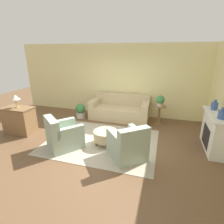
% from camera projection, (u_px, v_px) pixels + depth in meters
% --- Properties ---
extents(ground_plane, '(16.00, 16.00, 0.00)m').
position_uv_depth(ground_plane, '(102.00, 142.00, 5.12)').
color(ground_plane, brown).
extents(wall_back, '(8.98, 0.12, 2.80)m').
position_uv_depth(wall_back, '(123.00, 81.00, 6.97)').
color(wall_back, beige).
rests_on(wall_back, ground_plane).
extents(rug, '(3.15, 2.43, 0.01)m').
position_uv_depth(rug, '(102.00, 141.00, 5.12)').
color(rug, '#B2A893').
rests_on(rug, ground_plane).
extents(couch, '(2.23, 0.97, 0.92)m').
position_uv_depth(couch, '(120.00, 110.00, 6.80)').
color(couch, '#C6B289').
rests_on(couch, ground_plane).
extents(armchair_left, '(1.12, 1.13, 0.89)m').
position_uv_depth(armchair_left, '(63.00, 136.00, 4.72)').
color(armchair_left, '#9EB29E').
rests_on(armchair_left, rug).
extents(armchair_right, '(1.12, 1.13, 0.89)m').
position_uv_depth(armchair_right, '(128.00, 145.00, 4.23)').
color(armchair_right, '#9EB29E').
rests_on(armchair_right, rug).
extents(ottoman_table, '(0.68, 0.68, 0.39)m').
position_uv_depth(ottoman_table, '(106.00, 135.00, 4.92)').
color(ottoman_table, '#C6B289').
rests_on(ottoman_table, rug).
extents(side_table, '(0.47, 0.47, 0.70)m').
position_uv_depth(side_table, '(159.00, 112.00, 6.18)').
color(side_table, olive).
rests_on(side_table, ground_plane).
extents(fireplace, '(0.44, 1.40, 1.00)m').
position_uv_depth(fireplace, '(214.00, 131.00, 4.58)').
color(fireplace, white).
rests_on(fireplace, ground_plane).
extents(dresser, '(0.96, 0.57, 0.85)m').
position_uv_depth(dresser, '(19.00, 120.00, 5.57)').
color(dresser, olive).
rests_on(dresser, ground_plane).
extents(vase_mantel_near, '(0.16, 0.16, 0.28)m').
position_uv_depth(vase_mantel_near, '(215.00, 106.00, 4.71)').
color(vase_mantel_near, '#38569E').
rests_on(vase_mantel_near, fireplace).
extents(vase_mantel_far, '(0.17, 0.17, 0.28)m').
position_uv_depth(vase_mantel_far, '(222.00, 114.00, 4.07)').
color(vase_mantel_far, '#38569E').
rests_on(vase_mantel_far, fireplace).
extents(potted_plant_on_side_table, '(0.29, 0.29, 0.37)m').
position_uv_depth(potted_plant_on_side_table, '(160.00, 100.00, 6.03)').
color(potted_plant_on_side_table, beige).
rests_on(potted_plant_on_side_table, side_table).
extents(potted_plant_floor, '(0.38, 0.38, 0.56)m').
position_uv_depth(potted_plant_floor, '(80.00, 110.00, 6.90)').
color(potted_plant_floor, beige).
rests_on(potted_plant_floor, ground_plane).
extents(table_lamp, '(0.27, 0.27, 0.40)m').
position_uv_depth(table_lamp, '(15.00, 98.00, 5.33)').
color(table_lamp, tan).
rests_on(table_lamp, dresser).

